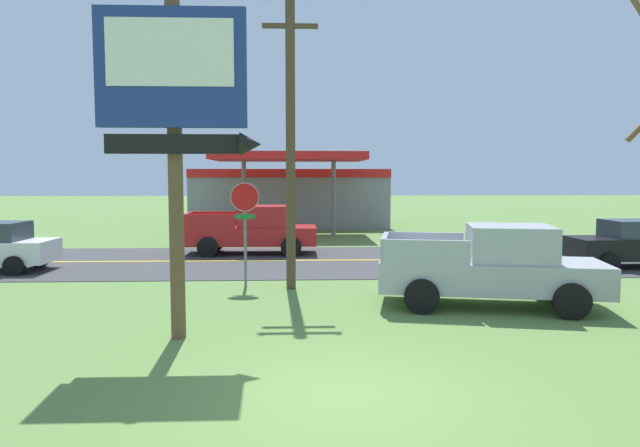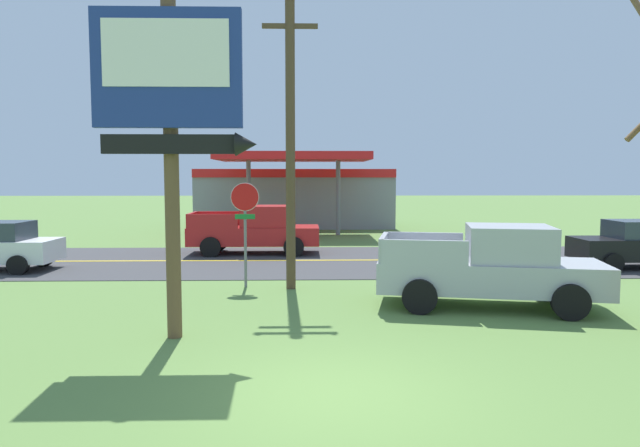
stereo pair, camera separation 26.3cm
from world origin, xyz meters
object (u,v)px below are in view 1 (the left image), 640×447
object	(u,v)px
utility_pole	(290,126)
pickup_red_on_road	(253,230)
car_black_mid_lane	(634,243)
gas_station	(290,196)
motel_sign	(176,106)
stop_sign	(245,216)
pickup_silver_parked_on_lawn	(493,267)

from	to	relation	value
utility_pole	pickup_red_on_road	size ratio (longest dim) A/B	1.63
car_black_mid_lane	utility_pole	bearing A→B (deg)	-164.54
gas_station	motel_sign	bearing A→B (deg)	-94.10
motel_sign	gas_station	xyz separation A→B (m)	(1.82, 25.39, -2.47)
stop_sign	gas_station	distance (m)	20.26
pickup_red_on_road	utility_pole	bearing A→B (deg)	-77.52
pickup_silver_parked_on_lawn	pickup_red_on_road	world-z (taller)	same
stop_sign	gas_station	size ratio (longest dim) A/B	0.25
motel_sign	pickup_silver_parked_on_lawn	world-z (taller)	motel_sign
gas_station	stop_sign	bearing A→B (deg)	-92.94
utility_pole	gas_station	world-z (taller)	utility_pole
motel_sign	pickup_silver_parked_on_lawn	distance (m)	8.11
car_black_mid_lane	gas_station	bearing A→B (deg)	124.87
motel_sign	car_black_mid_lane	bearing A→B (deg)	30.59
pickup_silver_parked_on_lawn	car_black_mid_lane	size ratio (longest dim) A/B	1.31
stop_sign	utility_pole	distance (m)	2.79
utility_pole	pickup_red_on_road	world-z (taller)	utility_pole
gas_station	pickup_red_on_road	distance (m)	13.33
utility_pole	pickup_silver_parked_on_lawn	xyz separation A→B (m)	(4.84, -2.41, -3.53)
utility_pole	motel_sign	bearing A→B (deg)	-112.77
pickup_silver_parked_on_lawn	car_black_mid_lane	world-z (taller)	pickup_silver_parked_on_lawn
motel_sign	gas_station	world-z (taller)	motel_sign
utility_pole	pickup_red_on_road	distance (m)	8.22
motel_sign	utility_pole	size ratio (longest dim) A/B	0.77
utility_pole	car_black_mid_lane	bearing A→B (deg)	15.46
motel_sign	pickup_red_on_road	xyz separation A→B (m)	(0.46, 12.17, -3.45)
motel_sign	pickup_red_on_road	size ratio (longest dim) A/B	1.25
utility_pole	stop_sign	bearing A→B (deg)	169.41
pickup_silver_parked_on_lawn	motel_sign	bearing A→B (deg)	-160.03
car_black_mid_lane	stop_sign	bearing A→B (deg)	-167.00
pickup_red_on_road	car_black_mid_lane	xyz separation A→B (m)	(13.36, -4.00, -0.13)
gas_station	pickup_silver_parked_on_lawn	world-z (taller)	gas_station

